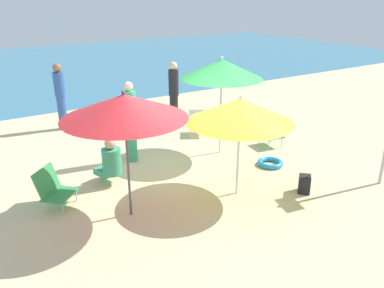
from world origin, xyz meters
TOP-DOWN VIEW (x-y plane):
  - ground_plane at (0.00, 0.00)m, footprint 40.00×40.00m
  - sea_water at (0.00, 14.21)m, footprint 40.00×16.00m
  - umbrella_yellow at (0.58, -0.63)m, footprint 1.81×1.81m
  - umbrella_red at (-1.31, -0.28)m, footprint 1.89×1.89m
  - umbrella_green at (1.46, 1.09)m, footprint 1.73×1.73m
  - beach_chair_a at (2.79, 0.74)m, footprint 0.61×0.56m
  - beach_chair_b at (-2.27, 0.66)m, footprint 0.75×0.75m
  - beach_chair_c at (1.75, 2.40)m, footprint 0.70×0.74m
  - person_a at (1.65, 3.44)m, footprint 0.27×0.27m
  - person_b at (-1.02, 4.58)m, footprint 0.26×0.26m
  - person_c at (-1.16, 0.92)m, footprint 0.45×0.57m
  - person_d at (-0.38, 1.71)m, footprint 0.27×0.27m
  - swim_ring at (1.92, -0.05)m, footprint 0.53×0.53m
  - beach_bag at (1.62, -1.25)m, footprint 0.30×0.30m

SIDE VIEW (x-z plane):
  - ground_plane at x=0.00m, z-range 0.00..0.00m
  - sea_water at x=0.00m, z-range 0.00..0.01m
  - swim_ring at x=1.92m, z-range 0.00..0.10m
  - beach_bag at x=1.62m, z-range 0.00..0.32m
  - beach_chair_c at x=1.75m, z-range 0.02..0.58m
  - beach_chair_b at x=-2.27m, z-range 0.00..0.67m
  - beach_chair_a at x=2.79m, z-range 0.02..0.68m
  - person_c at x=-1.16m, z-range -0.01..0.91m
  - person_a at x=1.65m, z-range 0.03..1.70m
  - person_d at x=-0.38m, z-range 0.02..1.72m
  - person_b at x=-1.02m, z-range 0.04..1.75m
  - umbrella_yellow at x=0.58m, z-range 0.63..2.43m
  - umbrella_red at x=-1.31m, z-range 0.78..2.83m
  - umbrella_green at x=1.46m, z-range 0.80..2.93m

